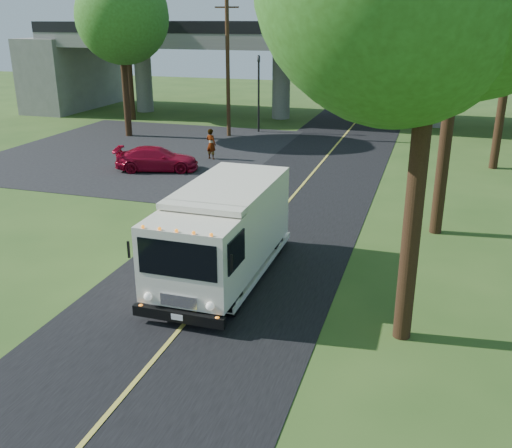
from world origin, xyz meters
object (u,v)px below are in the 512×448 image
at_px(traffic_signal, 259,86).
at_px(tree_left_lot, 121,12).
at_px(pedestrian, 211,144).
at_px(utility_pole, 228,66).
at_px(tree_left_far, 127,19).
at_px(step_van, 223,230).
at_px(red_sedan, 157,159).

distance_m(traffic_signal, tree_left_lot, 10.01).
bearing_deg(pedestrian, utility_pole, -59.95).
height_order(utility_pole, pedestrian, utility_pole).
bearing_deg(tree_left_far, step_van, -56.04).
xyz_separation_m(step_van, red_sedan, (-7.94, 11.28, -0.93)).
bearing_deg(pedestrian, tree_left_lot, -11.55).
bearing_deg(utility_pole, tree_left_lot, -161.03).
xyz_separation_m(tree_left_lot, pedestrian, (7.63, -4.43, -7.03)).
bearing_deg(pedestrian, tree_left_far, -25.85).
bearing_deg(tree_left_far, utility_pole, -22.43).
distance_m(utility_pole, pedestrian, 7.69).
relative_size(step_van, pedestrian, 3.93).
relative_size(traffic_signal, tree_left_far, 0.53).
bearing_deg(tree_left_lot, pedestrian, -30.16).
relative_size(tree_left_lot, tree_left_far, 1.06).
height_order(utility_pole, tree_left_lot, tree_left_lot).
height_order(tree_left_lot, red_sedan, tree_left_lot).
relative_size(tree_left_far, step_van, 1.45).
distance_m(traffic_signal, red_sedan, 12.23).
xyz_separation_m(step_van, pedestrian, (-6.15, 14.48, -0.69)).
distance_m(utility_pole, red_sedan, 10.58).
bearing_deg(tree_left_far, pedestrian, -44.47).
bearing_deg(utility_pole, pedestrian, -78.56).
height_order(traffic_signal, tree_left_far, tree_left_far).
xyz_separation_m(traffic_signal, tree_left_lot, (-7.79, -4.16, 4.70)).
bearing_deg(traffic_signal, step_van, -75.46).
bearing_deg(tree_left_lot, traffic_signal, 28.11).
bearing_deg(tree_left_far, tree_left_lot, -63.43).
bearing_deg(tree_left_lot, red_sedan, -52.59).
height_order(traffic_signal, utility_pole, utility_pole).
relative_size(utility_pole, tree_left_lot, 0.86).
xyz_separation_m(tree_left_lot, red_sedan, (5.84, -7.63, -7.28)).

